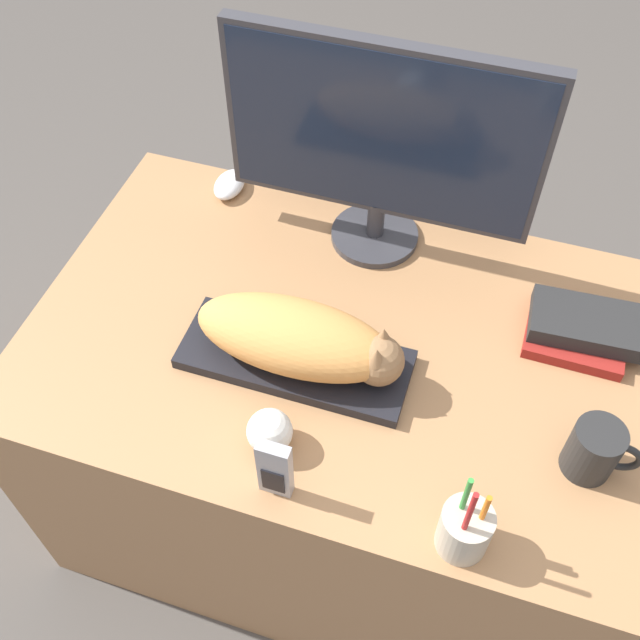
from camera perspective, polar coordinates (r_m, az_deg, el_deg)
The scene contains 10 objects.
desk at distance 1.73m, azimuth 1.02°, elevation -8.31°, with size 1.18×0.78×0.70m.
keyboard at distance 1.39m, azimuth -1.90°, elevation -3.01°, with size 0.43×0.16×0.02m.
cat at distance 1.34m, azimuth -1.25°, elevation -1.47°, with size 0.39×0.16×0.11m.
monitor at distance 1.45m, azimuth 4.74°, elevation 13.45°, with size 0.61×0.19×0.46m.
computer_mouse at distance 1.73m, azimuth -6.92°, elevation 10.21°, with size 0.06×0.10×0.04m.
coffee_mug at distance 1.32m, azimuth 20.22°, elevation -9.30°, with size 0.12×0.09×0.11m.
pen_cup at distance 1.21m, azimuth 10.97°, elevation -15.37°, with size 0.08×0.08×0.20m.
baseball at distance 1.28m, azimuth -3.86°, elevation -8.46°, with size 0.08×0.08×0.08m.
phone at distance 1.22m, azimuth -3.53°, elevation -11.29°, with size 0.06×0.02×0.14m.
book_stack at distance 1.50m, azimuth 19.44°, elevation -0.58°, with size 0.23×0.16×0.06m.
Camera 1 is at (0.24, -0.45, 1.85)m, focal length 42.00 mm.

